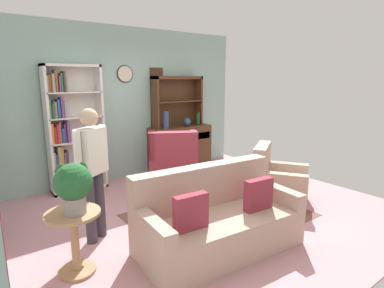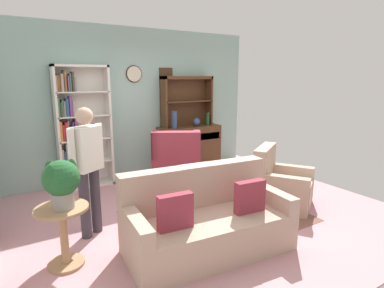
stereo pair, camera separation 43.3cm
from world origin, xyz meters
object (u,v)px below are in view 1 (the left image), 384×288
book_stack (173,190)px  coffee_table (174,198)px  couch_floral (217,222)px  armchair_floral (278,184)px  wingback_chair (173,169)px  person_reading (92,166)px  vase_tall (166,120)px  sideboard_hutch (177,94)px  bottle_wine (198,119)px  plant_stand (74,236)px  potted_plant_large (73,185)px  bookshelf (70,128)px  vase_round (187,122)px  sideboard (180,146)px

book_stack → coffee_table: bearing=-112.1°
couch_floral → armchair_floral: (1.65, 0.45, -0.02)m
coffee_table → couch_floral: bearing=-86.3°
wingback_chair → person_reading: size_ratio=0.69×
book_stack → vase_tall: bearing=59.8°
sideboard_hutch → book_stack: (-1.49, -2.07, -1.11)m
coffee_table → bottle_wine: bearing=45.2°
bottle_wine → plant_stand: bottle_wine is taller
plant_stand → potted_plant_large: bearing=-69.2°
sideboard_hutch → plant_stand: sideboard_hutch is taller
plant_stand → person_reading: size_ratio=0.41×
plant_stand → bookshelf: bearing=73.5°
potted_plant_large → couch_floral: bearing=-17.8°
plant_stand → book_stack: (1.37, 0.33, 0.06)m
vase_round → book_stack: (-1.62, -1.89, -0.56)m
person_reading → coffee_table: size_ratio=1.95×
bookshelf → vase_tall: size_ratio=6.30×
vase_round → bookshelf: bearing=176.2°
armchair_floral → sideboard_hutch: bearing=94.9°
couch_floral → plant_stand: 1.49m
couch_floral → wingback_chair: bearing=71.0°
bookshelf → wingback_chair: bookshelf is taller
bookshelf → armchair_floral: bookshelf is taller
wingback_chair → vase_tall: bearing=63.5°
vase_tall → couch_floral: bearing=-111.4°
person_reading → potted_plant_large: bearing=-124.3°
bookshelf → couch_floral: size_ratio=1.12×
vase_tall → couch_floral: 2.99m
sideboard_hutch → bottle_wine: size_ratio=4.17×
sideboard_hutch → coffee_table: bearing=-125.5°
vase_tall → coffee_table: 2.33m
vase_round → potted_plant_large: 3.73m
person_reading → book_stack: size_ratio=7.75×
sideboard_hutch → person_reading: (-2.46, -1.87, -0.65)m
wingback_chair → book_stack: bearing=-123.2°
vase_tall → book_stack: size_ratio=1.66×
armchair_floral → person_reading: (-2.66, 0.56, 0.62)m
bookshelf → person_reading: 1.88m
bookshelf → armchair_floral: (2.36, -2.40, -0.78)m
coffee_table → book_stack: size_ratio=3.98×
potted_plant_large → sideboard: bearing=39.3°
bookshelf → vase_round: 2.29m
armchair_floral → book_stack: 1.74m
bookshelf → book_stack: bookshelf is taller
plant_stand → couch_floral: bearing=-19.1°
bookshelf → armchair_floral: bearing=-45.5°
potted_plant_large → coffee_table: (1.34, 0.33, -0.56)m
vase_round → armchair_floral: bearing=-88.1°
armchair_floral → wingback_chair: 1.72m
bookshelf → sideboard_hutch: bookshelf is taller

